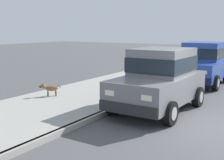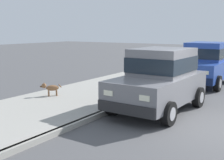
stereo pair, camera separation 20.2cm
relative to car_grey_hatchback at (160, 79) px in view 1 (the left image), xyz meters
The scene contains 5 objects.
curb 1.57m from the car_grey_hatchback, 149.47° to the right, with size 0.16×64.00×0.14m, color gray.
sidewalk 3.12m from the car_grey_hatchback, 167.33° to the right, with size 3.60×64.00×0.14m, color #99968E.
car_grey_hatchback is the anchor object (origin of this frame).
car_blue_hatchback 5.11m from the car_grey_hatchback, 90.84° to the left, with size 1.99×3.82×1.88m.
dog_brown 3.89m from the car_grey_hatchback, 167.85° to the right, with size 0.55×0.59×0.49m.
Camera 1 is at (1.36, -7.75, 2.45)m, focal length 48.08 mm.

